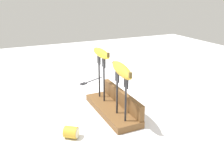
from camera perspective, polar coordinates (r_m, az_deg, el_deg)
ground_plane at (r=1.03m, az=-0.00°, el=-6.65°), size 3.00×3.00×0.00m
wooden_board at (r=1.02m, az=-0.00°, el=-5.98°), size 0.33×0.11×0.03m
board_backstop at (r=1.02m, az=2.29°, el=-3.27°), size 0.32×0.02×0.06m
fork_stand_left at (r=1.05m, az=-2.46°, el=2.22°), size 0.08×0.01×0.19m
fork_stand_right at (r=0.89m, az=2.17°, el=-1.96°), size 0.10×0.01×0.17m
banana_raised_left at (r=1.02m, az=-2.54°, el=7.20°), size 0.17×0.04×0.04m
banana_raised_right at (r=0.86m, az=2.25°, el=3.33°), size 0.19×0.07×0.04m
fork_fallen_near at (r=1.36m, az=-5.47°, el=0.59°), size 0.08×0.16×0.01m
banana_chunk_far at (r=0.86m, az=-9.42°, el=-11.01°), size 0.06×0.06×0.04m
wire_coil at (r=1.15m, az=2.39°, el=-3.39°), size 0.10×0.10×0.01m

